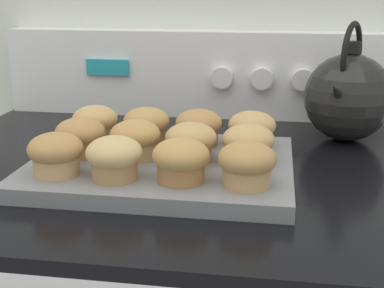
# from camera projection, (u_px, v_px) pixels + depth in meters

# --- Properties ---
(control_panel) EXTENTS (0.78, 0.07, 0.17)m
(control_panel) POSITION_uv_depth(u_px,v_px,m) (197.00, 74.00, 1.09)
(control_panel) COLOR white
(control_panel) RESTS_ON stove_range
(muffin_pan) EXTENTS (0.37, 0.29, 0.02)m
(muffin_pan) POSITION_uv_depth(u_px,v_px,m) (162.00, 167.00, 0.77)
(muffin_pan) COLOR slate
(muffin_pan) RESTS_ON stove_range
(muffin_r0_c0) EXTENTS (0.07, 0.07, 0.06)m
(muffin_r0_c0) POSITION_uv_depth(u_px,v_px,m) (56.00, 153.00, 0.70)
(muffin_r0_c0) COLOR tan
(muffin_r0_c0) RESTS_ON muffin_pan
(muffin_r0_c1) EXTENTS (0.07, 0.07, 0.06)m
(muffin_r0_c1) POSITION_uv_depth(u_px,v_px,m) (114.00, 157.00, 0.69)
(muffin_r0_c1) COLOR #A37A4C
(muffin_r0_c1) RESTS_ON muffin_pan
(muffin_r0_c2) EXTENTS (0.07, 0.07, 0.06)m
(muffin_r0_c2) POSITION_uv_depth(u_px,v_px,m) (181.00, 160.00, 0.68)
(muffin_r0_c2) COLOR olive
(muffin_r0_c2) RESTS_ON muffin_pan
(muffin_r0_c3) EXTENTS (0.07, 0.07, 0.06)m
(muffin_r0_c3) POSITION_uv_depth(u_px,v_px,m) (247.00, 164.00, 0.66)
(muffin_r0_c3) COLOR tan
(muffin_r0_c3) RESTS_ON muffin_pan
(muffin_r1_c0) EXTENTS (0.07, 0.07, 0.06)m
(muffin_r1_c0) POSITION_uv_depth(u_px,v_px,m) (80.00, 136.00, 0.78)
(muffin_r1_c0) COLOR #A37A4C
(muffin_r1_c0) RESTS_ON muffin_pan
(muffin_r1_c1) EXTENTS (0.07, 0.07, 0.06)m
(muffin_r1_c1) POSITION_uv_depth(u_px,v_px,m) (135.00, 139.00, 0.77)
(muffin_r1_c1) COLOR tan
(muffin_r1_c1) RESTS_ON muffin_pan
(muffin_r1_c2) EXTENTS (0.07, 0.07, 0.06)m
(muffin_r1_c2) POSITION_uv_depth(u_px,v_px,m) (191.00, 142.00, 0.75)
(muffin_r1_c2) COLOR tan
(muffin_r1_c2) RESTS_ON muffin_pan
(muffin_r1_c3) EXTENTS (0.07, 0.07, 0.06)m
(muffin_r1_c3) POSITION_uv_depth(u_px,v_px,m) (248.00, 144.00, 0.74)
(muffin_r1_c3) COLOR #A37A4C
(muffin_r1_c3) RESTS_ON muffin_pan
(muffin_r2_c0) EXTENTS (0.07, 0.07, 0.06)m
(muffin_r2_c0) POSITION_uv_depth(u_px,v_px,m) (95.00, 123.00, 0.85)
(muffin_r2_c0) COLOR #A37A4C
(muffin_r2_c0) RESTS_ON muffin_pan
(muffin_r2_c1) EXTENTS (0.07, 0.07, 0.06)m
(muffin_r2_c1) POSITION_uv_depth(u_px,v_px,m) (147.00, 125.00, 0.84)
(muffin_r2_c1) COLOR olive
(muffin_r2_c1) RESTS_ON muffin_pan
(muffin_r2_c2) EXTENTS (0.07, 0.07, 0.06)m
(muffin_r2_c2) POSITION_uv_depth(u_px,v_px,m) (199.00, 127.00, 0.83)
(muffin_r2_c2) COLOR #A37A4C
(muffin_r2_c2) RESTS_ON muffin_pan
(muffin_r2_c3) EXTENTS (0.07, 0.07, 0.06)m
(muffin_r2_c3) POSITION_uv_depth(u_px,v_px,m) (252.00, 129.00, 0.82)
(muffin_r2_c3) COLOR tan
(muffin_r2_c3) RESTS_ON muffin_pan
(tea_kettle) EXTENTS (0.15, 0.19, 0.20)m
(tea_kettle) POSITION_uv_depth(u_px,v_px,m) (348.00, 96.00, 0.92)
(tea_kettle) COLOR black
(tea_kettle) RESTS_ON stove_range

